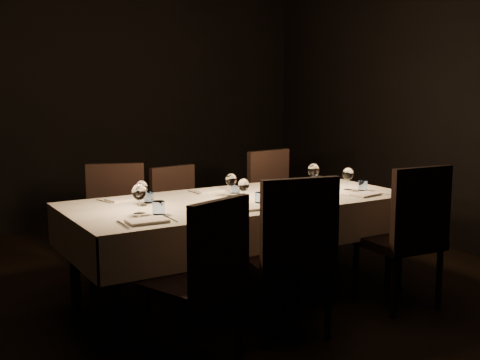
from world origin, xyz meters
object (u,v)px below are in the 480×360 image
dining_table (240,209)px  chair_far_center (180,214)px  chair_near_left (204,273)px  chair_far_right (277,200)px  chair_near_center (291,250)px  chair_near_right (407,231)px  chair_far_left (116,219)px

dining_table → chair_far_center: (-0.09, 0.86, -0.19)m
chair_near_left → chair_far_right: bearing=-155.3°
chair_near_center → chair_far_center: (0.01, 1.63, -0.07)m
chair_near_right → chair_far_center: bearing=-54.1°
dining_table → chair_near_right: chair_near_right is taller
chair_near_left → chair_near_right: bearing=160.9°
chair_near_left → chair_near_center: (0.63, 0.04, 0.03)m
dining_table → chair_near_right: bearing=-40.6°
chair_near_center → chair_far_right: 1.79m
chair_near_left → chair_far_center: chair_near_left is taller
chair_near_right → chair_far_right: 1.53m
chair_far_left → chair_near_left: bearing=-71.8°
chair_near_left → chair_near_right: (1.63, 0.03, 0.03)m
chair_near_left → chair_far_left: (0.05, 1.61, -0.00)m
chair_near_right → chair_far_center: chair_near_right is taller
dining_table → chair_near_left: size_ratio=2.60×
dining_table → chair_near_right: (0.91, -0.78, -0.12)m
chair_near_right → chair_far_left: bearing=-40.7°
chair_near_center → chair_near_right: bearing=-169.0°
chair_far_left → dining_table: bearing=-30.2°
chair_far_center → chair_far_right: 0.95m
chair_near_left → chair_far_center: 1.78m
chair_near_left → chair_far_center: (0.64, 1.66, -0.03)m
dining_table → chair_near_left: (-0.72, -0.81, -0.15)m
chair_near_left → chair_far_left: size_ratio=1.01×
chair_far_left → chair_far_right: size_ratio=0.97×
chair_near_right → chair_near_left: bearing=5.4°
chair_near_center → chair_far_left: 1.68m
chair_near_center → chair_far_right: size_ratio=1.05×
chair_near_center → chair_near_right: (1.01, -0.01, -0.00)m
chair_far_center → dining_table: bearing=-92.4°
chair_far_center → chair_near_left: bearing=-119.2°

